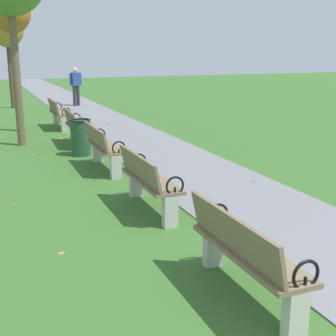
% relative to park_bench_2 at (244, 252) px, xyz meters
% --- Properties ---
extents(paved_walkway, '(2.21, 44.00, 0.02)m').
position_rel_park_bench_2_xyz_m(paved_walkway, '(1.61, 15.29, -0.48)').
color(paved_walkway, slate).
rests_on(paved_walkway, ground).
extents(park_bench_2, '(0.47, 1.60, 0.90)m').
position_rel_park_bench_2_xyz_m(park_bench_2, '(0.00, 0.00, 0.00)').
color(park_bench_2, '#7A664C').
rests_on(park_bench_2, ground).
extents(park_bench_3, '(0.47, 1.60, 0.90)m').
position_rel_park_bench_2_xyz_m(park_bench_3, '(0.00, 2.74, 0.00)').
color(park_bench_3, '#7A664C').
rests_on(park_bench_3, ground).
extents(park_bench_4, '(0.48, 1.60, 0.90)m').
position_rel_park_bench_2_xyz_m(park_bench_4, '(0.00, 5.41, 0.00)').
color(park_bench_4, '#7A664C').
rests_on(park_bench_4, ground).
extents(park_bench_5, '(0.52, 1.61, 0.90)m').
position_rel_park_bench_2_xyz_m(park_bench_5, '(0.00, 8.12, 0.00)').
color(park_bench_5, '#7A664C').
rests_on(park_bench_5, ground).
extents(park_bench_6, '(0.48, 1.60, 0.90)m').
position_rel_park_bench_2_xyz_m(park_bench_6, '(0.00, 10.94, 0.00)').
color(park_bench_6, '#7A664C').
rests_on(park_bench_6, ground).
extents(tree_3, '(1.11, 1.11, 4.02)m').
position_rel_park_bench_2_xyz_m(tree_3, '(-1.16, 10.90, 2.79)').
color(tree_3, brown).
rests_on(tree_3, ground).
extents(tree_4, '(1.31, 1.31, 3.91)m').
position_rel_park_bench_2_xyz_m(tree_4, '(-0.93, 16.95, 2.65)').
color(tree_4, '#4C3D2D').
rests_on(tree_4, ground).
extents(pedestrian_walking, '(0.52, 0.28, 1.62)m').
position_rel_park_bench_2_xyz_m(pedestrian_walking, '(1.68, 16.58, 0.44)').
color(pedestrian_walking, '#2D2D38').
rests_on(pedestrian_walking, paved_walkway).
extents(trash_bin, '(0.48, 0.48, 0.84)m').
position_rel_park_bench_2_xyz_m(trash_bin, '(-0.15, 6.90, -0.06)').
color(trash_bin, '#234C2D').
rests_on(trash_bin, ground).
extents(scattered_leaves, '(4.53, 17.71, 0.02)m').
position_rel_park_bench_2_xyz_m(scattered_leaves, '(0.56, 6.86, -0.47)').
color(scattered_leaves, gold).
rests_on(scattered_leaves, ground).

